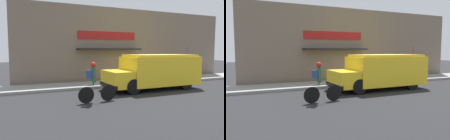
# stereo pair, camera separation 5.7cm
# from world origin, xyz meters

# --- Properties ---
(ground_plane) EXTENTS (70.00, 70.00, 0.00)m
(ground_plane) POSITION_xyz_m (0.00, 0.00, 0.00)
(ground_plane) COLOR #232326
(sidewalk) EXTENTS (28.00, 2.35, 0.16)m
(sidewalk) POSITION_xyz_m (0.00, 1.18, 0.08)
(sidewalk) COLOR gray
(sidewalk) RESTS_ON ground_plane
(storefront) EXTENTS (17.19, 1.05, 5.35)m
(storefront) POSITION_xyz_m (-0.07, 2.73, 2.67)
(storefront) COLOR #756656
(storefront) RESTS_ON ground_plane
(school_bus) EXTENTS (5.57, 2.66, 2.01)m
(school_bus) POSITION_xyz_m (-0.78, -1.35, 1.06)
(school_bus) COLOR yellow
(school_bus) RESTS_ON ground_plane
(cyclist) EXTENTS (1.75, 0.23, 1.76)m
(cyclist) POSITION_xyz_m (-5.15, -3.13, 0.85)
(cyclist) COLOR black
(cyclist) RESTS_ON ground_plane
(stop_sign_post) EXTENTS (0.45, 0.45, 2.40)m
(stop_sign_post) POSITION_xyz_m (3.43, 0.60, 1.76)
(stop_sign_post) COLOR slate
(stop_sign_post) RESTS_ON sidewalk
(trash_bin) EXTENTS (0.50, 0.50, 0.97)m
(trash_bin) POSITION_xyz_m (0.72, 1.36, 0.64)
(trash_bin) COLOR slate
(trash_bin) RESTS_ON sidewalk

